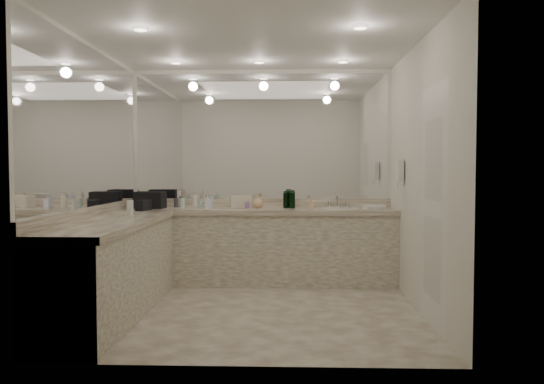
{
  "coord_description": "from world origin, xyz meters",
  "views": [
    {
      "loc": [
        0.34,
        -5.11,
        1.37
      ],
      "look_at": [
        0.16,
        0.4,
        1.13
      ],
      "focal_mm": 35.0,
      "sensor_mm": 36.0,
      "label": 1
    }
  ],
  "objects_px": {
    "cream_cosmetic_case": "(240,202)",
    "sink": "(340,209)",
    "hand_towel": "(375,207)",
    "soap_bottle_c": "(258,201)",
    "wall_phone": "(400,171)",
    "black_toiletry_bag": "(150,200)",
    "soap_bottle_a": "(195,200)",
    "soap_bottle_b": "(208,202)"
  },
  "relations": [
    {
      "from": "wall_phone",
      "to": "cream_cosmetic_case",
      "type": "bearing_deg",
      "value": 162.31
    },
    {
      "from": "sink",
      "to": "hand_towel",
      "type": "xyz_separation_m",
      "value": [
        0.41,
        -0.02,
        0.02
      ]
    },
    {
      "from": "hand_towel",
      "to": "soap_bottle_c",
      "type": "height_order",
      "value": "soap_bottle_c"
    },
    {
      "from": "hand_towel",
      "to": "soap_bottle_a",
      "type": "height_order",
      "value": "soap_bottle_a"
    },
    {
      "from": "soap_bottle_a",
      "to": "soap_bottle_b",
      "type": "height_order",
      "value": "soap_bottle_a"
    },
    {
      "from": "wall_phone",
      "to": "cream_cosmetic_case",
      "type": "height_order",
      "value": "wall_phone"
    },
    {
      "from": "soap_bottle_a",
      "to": "hand_towel",
      "type": "bearing_deg",
      "value": -0.95
    },
    {
      "from": "soap_bottle_b",
      "to": "soap_bottle_c",
      "type": "bearing_deg",
      "value": 9.86
    },
    {
      "from": "wall_phone",
      "to": "soap_bottle_c",
      "type": "bearing_deg",
      "value": 161.25
    },
    {
      "from": "black_toiletry_bag",
      "to": "soap_bottle_b",
      "type": "xyz_separation_m",
      "value": [
        0.7,
        -0.02,
        -0.02
      ]
    },
    {
      "from": "black_toiletry_bag",
      "to": "hand_towel",
      "type": "relative_size",
      "value": 1.48
    },
    {
      "from": "soap_bottle_a",
      "to": "black_toiletry_bag",
      "type": "bearing_deg",
      "value": -173.88
    },
    {
      "from": "cream_cosmetic_case",
      "to": "hand_towel",
      "type": "xyz_separation_m",
      "value": [
        1.6,
        -0.1,
        -0.05
      ]
    },
    {
      "from": "sink",
      "to": "soap_bottle_a",
      "type": "height_order",
      "value": "soap_bottle_a"
    },
    {
      "from": "cream_cosmetic_case",
      "to": "soap_bottle_b",
      "type": "xyz_separation_m",
      "value": [
        -0.38,
        -0.14,
        0.01
      ]
    },
    {
      "from": "wall_phone",
      "to": "soap_bottle_c",
      "type": "xyz_separation_m",
      "value": [
        -1.59,
        0.54,
        -0.37
      ]
    },
    {
      "from": "wall_phone",
      "to": "soap_bottle_c",
      "type": "height_order",
      "value": "wall_phone"
    },
    {
      "from": "wall_phone",
      "to": "soap_bottle_c",
      "type": "relative_size",
      "value": 1.5
    },
    {
      "from": "sink",
      "to": "soap_bottle_c",
      "type": "xyz_separation_m",
      "value": [
        -0.98,
        0.04,
        0.08
      ]
    },
    {
      "from": "sink",
      "to": "cream_cosmetic_case",
      "type": "relative_size",
      "value": 1.73
    },
    {
      "from": "sink",
      "to": "soap_bottle_c",
      "type": "distance_m",
      "value": 0.99
    },
    {
      "from": "wall_phone",
      "to": "soap_bottle_b",
      "type": "bearing_deg",
      "value": 168.72
    },
    {
      "from": "soap_bottle_c",
      "to": "hand_towel",
      "type": "bearing_deg",
      "value": -2.54
    },
    {
      "from": "black_toiletry_bag",
      "to": "soap_bottle_b",
      "type": "distance_m",
      "value": 0.7
    },
    {
      "from": "hand_towel",
      "to": "cream_cosmetic_case",
      "type": "bearing_deg",
      "value": 176.49
    },
    {
      "from": "soap_bottle_a",
      "to": "soap_bottle_b",
      "type": "distance_m",
      "value": 0.18
    },
    {
      "from": "sink",
      "to": "black_toiletry_bag",
      "type": "bearing_deg",
      "value": -178.86
    },
    {
      "from": "soap_bottle_c",
      "to": "cream_cosmetic_case",
      "type": "bearing_deg",
      "value": 170.39
    },
    {
      "from": "black_toiletry_bag",
      "to": "soap_bottle_b",
      "type": "height_order",
      "value": "black_toiletry_bag"
    },
    {
      "from": "wall_phone",
      "to": "cream_cosmetic_case",
      "type": "distance_m",
      "value": 1.93
    },
    {
      "from": "black_toiletry_bag",
      "to": "cream_cosmetic_case",
      "type": "distance_m",
      "value": 1.08
    },
    {
      "from": "cream_cosmetic_case",
      "to": "hand_towel",
      "type": "height_order",
      "value": "cream_cosmetic_case"
    },
    {
      "from": "sink",
      "to": "wall_phone",
      "type": "relative_size",
      "value": 1.83
    },
    {
      "from": "hand_towel",
      "to": "soap_bottle_c",
      "type": "relative_size",
      "value": 1.46
    },
    {
      "from": "wall_phone",
      "to": "hand_towel",
      "type": "xyz_separation_m",
      "value": [
        -0.2,
        0.48,
        -0.43
      ]
    },
    {
      "from": "sink",
      "to": "black_toiletry_bag",
      "type": "relative_size",
      "value": 1.27
    },
    {
      "from": "cream_cosmetic_case",
      "to": "sink",
      "type": "bearing_deg",
      "value": -19.89
    },
    {
      "from": "soap_bottle_a",
      "to": "sink",
      "type": "bearing_deg",
      "value": -0.4
    },
    {
      "from": "sink",
      "to": "cream_cosmetic_case",
      "type": "height_order",
      "value": "cream_cosmetic_case"
    },
    {
      "from": "black_toiletry_bag",
      "to": "soap_bottle_b",
      "type": "relative_size",
      "value": 2.08
    },
    {
      "from": "wall_phone",
      "to": "black_toiletry_bag",
      "type": "xyz_separation_m",
      "value": [
        -2.88,
        0.45,
        -0.35
      ]
    },
    {
      "from": "sink",
      "to": "black_toiletry_bag",
      "type": "xyz_separation_m",
      "value": [
        -2.27,
        -0.05,
        0.1
      ]
    }
  ]
}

